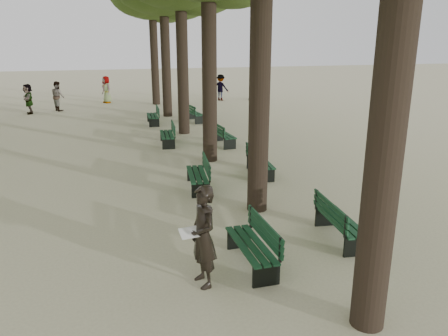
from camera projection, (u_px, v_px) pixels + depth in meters
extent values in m
plane|color=#C1BC92|center=(237.00, 274.00, 8.31)|extent=(120.00, 120.00, 0.00)
cylinder|color=#33261C|center=(392.00, 82.00, 5.80)|extent=(0.52, 0.52, 7.50)
cylinder|color=#33261C|center=(260.00, 63.00, 10.41)|extent=(0.52, 0.52, 7.50)
cylinder|color=#33261C|center=(209.00, 55.00, 15.01)|extent=(0.52, 0.52, 7.50)
cylinder|color=#33261C|center=(182.00, 51.00, 19.62)|extent=(0.52, 0.52, 7.50)
cylinder|color=#33261C|center=(165.00, 49.00, 24.23)|extent=(0.52, 0.52, 7.50)
cylinder|color=#33261C|center=(154.00, 47.00, 28.84)|extent=(0.52, 0.52, 7.50)
cube|color=black|center=(251.00, 255.00, 8.55)|extent=(0.53, 1.80, 0.45)
cube|color=#0D311C|center=(251.00, 245.00, 8.49)|extent=(0.55, 1.80, 0.04)
cube|color=#0D311C|center=(265.00, 230.00, 8.49)|extent=(0.05, 1.80, 0.40)
cube|color=black|center=(197.00, 181.00, 12.97)|extent=(0.73, 1.85, 0.45)
cube|color=#0D311C|center=(197.00, 174.00, 12.91)|extent=(0.75, 1.85, 0.04)
cube|color=#0D311C|center=(206.00, 165.00, 12.87)|extent=(0.25, 1.79, 0.40)
cube|color=black|center=(167.00, 140.00, 18.35)|extent=(0.68, 1.84, 0.45)
cube|color=#0D311C|center=(167.00, 134.00, 18.29)|extent=(0.70, 1.84, 0.04)
cube|color=#0D311C|center=(173.00, 128.00, 18.26)|extent=(0.20, 1.80, 0.40)
cube|color=black|center=(153.00, 120.00, 22.81)|extent=(0.61, 1.82, 0.45)
cube|color=#0D311C|center=(153.00, 116.00, 22.74)|extent=(0.63, 1.83, 0.04)
cube|color=#0D311C|center=(158.00, 110.00, 22.73)|extent=(0.13, 1.80, 0.40)
cube|color=black|center=(341.00, 230.00, 9.66)|extent=(0.70, 1.84, 0.45)
cube|color=#0D311C|center=(341.00, 221.00, 9.59)|extent=(0.72, 1.85, 0.04)
cube|color=#0D311C|center=(330.00, 210.00, 9.47)|extent=(0.23, 1.79, 0.40)
cube|color=black|center=(261.00, 168.00, 14.29)|extent=(0.69, 1.84, 0.45)
cube|color=#0D311C|center=(261.00, 162.00, 14.23)|extent=(0.71, 1.84, 0.04)
cube|color=#0D311C|center=(253.00, 154.00, 14.10)|extent=(0.21, 1.80, 0.40)
cube|color=black|center=(224.00, 140.00, 18.33)|extent=(0.62, 1.83, 0.45)
cube|color=#0D311C|center=(224.00, 135.00, 18.26)|extent=(0.64, 1.83, 0.04)
cube|color=#0D311C|center=(218.00, 129.00, 18.10)|extent=(0.14, 1.80, 0.40)
cube|color=black|center=(195.00, 117.00, 23.55)|extent=(0.73, 1.85, 0.45)
cube|color=#0D311C|center=(195.00, 113.00, 23.49)|extent=(0.75, 1.85, 0.04)
cube|color=#0D311C|center=(190.00, 109.00, 23.31)|extent=(0.26, 1.79, 0.40)
imported|color=black|center=(203.00, 237.00, 7.71)|extent=(0.52, 0.81, 1.88)
cube|color=white|center=(189.00, 233.00, 7.61)|extent=(0.37, 0.29, 0.12)
imported|color=#262628|center=(251.00, 88.00, 31.79)|extent=(0.76, 1.08, 1.76)
imported|color=#262628|center=(58.00, 96.00, 26.92)|extent=(0.72, 0.95, 1.81)
imported|color=#262628|center=(107.00, 90.00, 30.25)|extent=(0.74, 0.97, 1.84)
imported|color=#262628|center=(28.00, 99.00, 25.84)|extent=(0.58, 1.67, 1.76)
imported|color=#262628|center=(221.00, 87.00, 31.46)|extent=(1.15, 1.06, 1.85)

